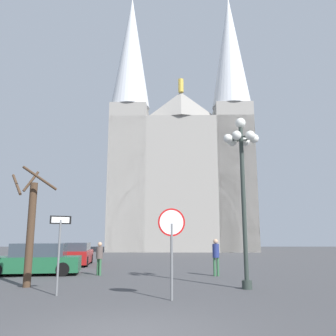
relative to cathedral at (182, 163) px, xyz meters
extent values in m
plane|color=#424244|center=(-2.64, -40.12, -11.76)|extent=(120.00, 120.00, 0.00)
cube|color=gray|center=(0.03, 1.18, -3.30)|extent=(18.63, 12.28, 16.92)
pyramid|color=gray|center=(-0.08, -3.76, 6.90)|extent=(6.47, 2.14, 3.50)
cylinder|color=gold|center=(-0.08, -3.76, 9.55)|extent=(0.70, 0.70, 1.80)
cube|color=gray|center=(-6.87, -2.25, -2.38)|extent=(4.84, 4.84, 18.75)
cone|color=silver|center=(-6.87, -2.25, 15.33)|extent=(5.21, 5.21, 16.67)
cube|color=gray|center=(6.77, -2.54, -2.38)|extent=(4.84, 4.84, 18.75)
cone|color=silver|center=(6.77, -2.54, 15.33)|extent=(5.21, 5.21, 16.67)
cylinder|color=slate|center=(-1.67, -36.35, -10.65)|extent=(0.08, 0.08, 2.23)
cylinder|color=red|center=(-1.67, -36.35, -9.49)|extent=(0.83, 0.23, 0.85)
cylinder|color=white|center=(-1.67, -36.37, -9.49)|extent=(0.73, 0.17, 0.74)
cylinder|color=slate|center=(-5.31, -35.49, -10.57)|extent=(0.07, 0.07, 2.38)
cube|color=black|center=(-5.31, -35.49, -9.38)|extent=(0.62, 0.35, 0.27)
cube|color=white|center=(-5.31, -35.51, -9.38)|extent=(0.51, 0.28, 0.19)
cylinder|color=#2D3833|center=(1.05, -34.07, -8.76)|extent=(0.16, 0.16, 5.99)
cylinder|color=#2D3833|center=(1.05, -34.07, -11.61)|extent=(0.36, 0.36, 0.30)
sphere|color=white|center=(1.05, -34.07, -5.57)|extent=(0.39, 0.39, 0.39)
sphere|color=white|center=(1.56, -34.07, -6.20)|extent=(0.35, 0.35, 0.35)
cylinder|color=#2D3833|center=(1.30, -34.07, -6.20)|extent=(0.05, 0.51, 0.05)
sphere|color=white|center=(1.30, -33.63, -6.20)|extent=(0.35, 0.35, 0.35)
cylinder|color=#2D3833|center=(1.18, -33.85, -6.20)|extent=(0.46, 0.30, 0.05)
sphere|color=white|center=(0.80, -33.63, -6.20)|extent=(0.35, 0.35, 0.35)
cylinder|color=#2D3833|center=(0.92, -33.85, -6.20)|extent=(0.46, 0.30, 0.05)
sphere|color=white|center=(0.54, -34.07, -6.20)|extent=(0.35, 0.35, 0.35)
cylinder|color=#2D3833|center=(0.80, -34.07, -6.20)|extent=(0.05, 0.51, 0.05)
sphere|color=white|center=(0.80, -34.51, -6.20)|extent=(0.35, 0.35, 0.35)
cylinder|color=#2D3833|center=(0.92, -34.29, -6.20)|extent=(0.46, 0.30, 0.05)
sphere|color=white|center=(1.30, -34.51, -6.20)|extent=(0.35, 0.35, 0.35)
cylinder|color=#2D3833|center=(1.18, -34.29, -6.20)|extent=(0.46, 0.30, 0.05)
cylinder|color=#473323|center=(-7.01, -33.59, -9.81)|extent=(0.28, 0.28, 3.90)
cylinder|color=#473323|center=(-6.60, -34.10, -7.76)|extent=(1.11, 0.92, 0.83)
cylinder|color=#473323|center=(-7.21, -33.40, -7.77)|extent=(0.50, 0.53, 0.88)
cylinder|color=#473323|center=(-7.52, -33.98, -7.97)|extent=(0.88, 1.13, 0.95)
cube|color=#1E5B38|center=(-8.36, -29.37, -11.25)|extent=(4.64, 2.44, 0.73)
cube|color=#333D47|center=(-8.14, -29.34, -10.57)|extent=(2.69, 1.97, 0.64)
cylinder|color=black|center=(-9.97, -28.79, -11.44)|extent=(0.67, 0.31, 0.64)
cylinder|color=black|center=(-6.75, -29.94, -11.44)|extent=(0.67, 0.31, 0.64)
cylinder|color=black|center=(-7.00, -28.34, -11.44)|extent=(0.67, 0.31, 0.64)
cube|color=maroon|center=(-7.84, -23.30, -11.22)|extent=(2.33, 4.66, 0.79)
cube|color=#333D47|center=(-7.81, -23.52, -10.57)|extent=(1.92, 2.68, 0.51)
cylinder|color=black|center=(-8.83, -21.89, -11.44)|extent=(0.29, 0.66, 0.64)
cylinder|color=black|center=(-7.20, -21.70, -11.44)|extent=(0.29, 0.66, 0.64)
cylinder|color=black|center=(-8.48, -24.91, -11.44)|extent=(0.29, 0.66, 0.64)
cylinder|color=black|center=(-6.85, -24.72, -11.44)|extent=(0.29, 0.66, 0.64)
cylinder|color=#33663F|center=(-5.05, -29.61, -11.37)|extent=(0.12, 0.12, 0.78)
cylinder|color=#33663F|center=(-5.18, -29.51, -11.37)|extent=(0.12, 0.12, 0.78)
cylinder|color=#594C47|center=(-5.11, -29.56, -10.69)|extent=(0.32, 0.32, 0.59)
sphere|color=tan|center=(-5.11, -29.56, -10.29)|extent=(0.21, 0.21, 0.21)
cylinder|color=#33663F|center=(0.60, -29.87, -11.33)|extent=(0.12, 0.12, 0.85)
cylinder|color=#33663F|center=(0.44, -29.85, -11.33)|extent=(0.12, 0.12, 0.85)
cylinder|color=navy|center=(0.52, -29.86, -10.59)|extent=(0.32, 0.32, 0.64)
sphere|color=tan|center=(0.52, -29.86, -10.15)|extent=(0.23, 0.23, 0.23)
camera|label=1|loc=(-1.77, -47.23, -9.92)|focal=37.75mm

